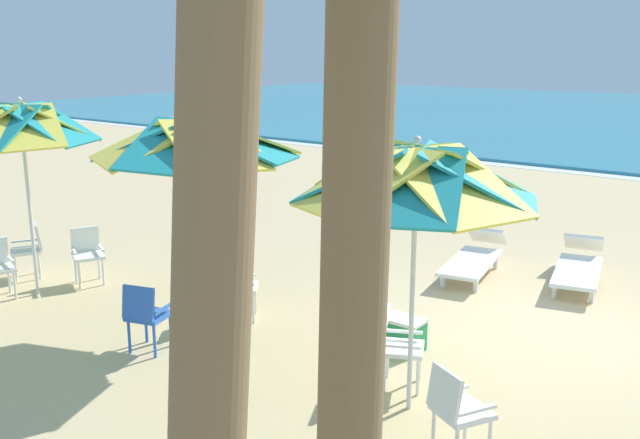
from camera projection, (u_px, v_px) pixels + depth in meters
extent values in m
plane|color=#D3B784|center=(541.00, 332.00, 9.13)|extent=(80.00, 80.00, 0.00)
cylinder|color=silver|center=(412.00, 305.00, 6.95)|extent=(0.05, 0.05, 2.23)
cube|color=teal|center=(479.00, 177.00, 6.50)|extent=(1.32, 1.26, 0.54)
cube|color=#EFDB4C|center=(463.00, 169.00, 6.93)|extent=(1.26, 1.33, 0.54)
cube|color=teal|center=(424.00, 164.00, 7.19)|extent=(1.26, 1.32, 0.54)
cube|color=#EFDB4C|center=(381.00, 165.00, 7.13)|extent=(1.33, 1.26, 0.54)
cube|color=teal|center=(356.00, 171.00, 6.79)|extent=(1.32, 1.26, 0.54)
cube|color=#EFDB4C|center=(365.00, 180.00, 6.36)|extent=(1.26, 1.33, 0.54)
cube|color=teal|center=(408.00, 186.00, 6.10)|extent=(1.26, 1.32, 0.54)
cube|color=#EFDB4C|center=(457.00, 184.00, 6.16)|extent=(1.33, 1.26, 0.54)
sphere|color=silver|center=(417.00, 140.00, 6.57)|extent=(0.08, 0.08, 0.08)
cube|color=white|center=(462.00, 411.00, 6.27)|extent=(0.59, 0.59, 0.05)
cube|color=white|center=(445.00, 393.00, 6.14)|extent=(0.41, 0.28, 0.40)
cube|color=white|center=(450.00, 390.00, 6.42)|extent=(0.22, 0.37, 0.03)
cube|color=white|center=(477.00, 410.00, 6.07)|extent=(0.22, 0.37, 0.03)
cylinder|color=white|center=(465.00, 421.00, 6.56)|extent=(0.04, 0.04, 0.41)
cylinder|color=white|center=(433.00, 430.00, 6.41)|extent=(0.04, 0.04, 0.41)
cube|color=white|center=(403.00, 348.00, 7.58)|extent=(0.59, 0.59, 0.05)
cube|color=white|center=(385.00, 327.00, 7.56)|extent=(0.27, 0.42, 0.40)
cube|color=white|center=(404.00, 332.00, 7.74)|extent=(0.37, 0.21, 0.03)
cube|color=white|center=(402.00, 346.00, 7.36)|extent=(0.37, 0.21, 0.03)
cylinder|color=white|center=(419.00, 363.00, 7.77)|extent=(0.04, 0.04, 0.41)
cylinder|color=white|center=(418.00, 377.00, 7.43)|extent=(0.04, 0.04, 0.41)
cylinder|color=white|center=(387.00, 360.00, 7.83)|extent=(0.04, 0.04, 0.41)
cylinder|color=white|center=(384.00, 374.00, 7.49)|extent=(0.04, 0.04, 0.41)
cylinder|color=silver|center=(201.00, 243.00, 8.95)|extent=(0.05, 0.05, 2.34)
cube|color=teal|center=(244.00, 140.00, 8.48)|extent=(1.45, 1.34, 0.53)
cube|color=#EFDB4C|center=(242.00, 136.00, 8.93)|extent=(1.35, 1.41, 0.53)
cube|color=teal|center=(216.00, 133.00, 9.21)|extent=(1.34, 1.45, 0.53)
cube|color=#EFDB4C|center=(180.00, 134.00, 9.15)|extent=(1.41, 1.35, 0.53)
cube|color=teal|center=(151.00, 137.00, 8.79)|extent=(1.45, 1.34, 0.53)
cube|color=#EFDB4C|center=(147.00, 142.00, 8.34)|extent=(1.35, 1.41, 0.53)
cube|color=teal|center=(174.00, 145.00, 8.06)|extent=(1.34, 1.45, 0.53)
cube|color=#EFDB4C|center=(215.00, 145.00, 8.12)|extent=(1.41, 1.35, 0.53)
sphere|color=silver|center=(195.00, 115.00, 8.56)|extent=(0.08, 0.08, 0.08)
cube|color=white|center=(241.00, 287.00, 9.49)|extent=(0.62, 0.62, 0.05)
cube|color=white|center=(225.00, 272.00, 9.43)|extent=(0.33, 0.39, 0.40)
cube|color=white|center=(242.00, 275.00, 9.66)|extent=(0.34, 0.28, 0.03)
cube|color=white|center=(239.00, 285.00, 9.27)|extent=(0.34, 0.28, 0.03)
cylinder|color=white|center=(255.00, 299.00, 9.72)|extent=(0.04, 0.04, 0.41)
cylinder|color=white|center=(253.00, 308.00, 9.38)|extent=(0.04, 0.04, 0.41)
cylinder|color=white|center=(230.00, 299.00, 9.71)|extent=(0.04, 0.04, 0.41)
cylinder|color=white|center=(227.00, 309.00, 9.37)|extent=(0.04, 0.04, 0.41)
cube|color=blue|center=(149.00, 315.00, 8.50)|extent=(0.55, 0.55, 0.05)
cube|color=blue|center=(138.00, 303.00, 8.27)|extent=(0.43, 0.21, 0.40)
cube|color=blue|center=(134.00, 305.00, 8.54)|extent=(0.15, 0.39, 0.03)
cube|color=blue|center=(163.00, 309.00, 8.41)|extent=(0.15, 0.39, 0.03)
cylinder|color=blue|center=(146.00, 326.00, 8.78)|extent=(0.04, 0.04, 0.41)
cylinder|color=blue|center=(171.00, 330.00, 8.66)|extent=(0.04, 0.04, 0.41)
cylinder|color=blue|center=(129.00, 337.00, 8.46)|extent=(0.04, 0.04, 0.41)
cylinder|color=blue|center=(155.00, 341.00, 8.34)|extent=(0.04, 0.04, 0.41)
cylinder|color=silver|center=(31.00, 217.00, 10.26)|extent=(0.05, 0.05, 2.34)
cube|color=teal|center=(54.00, 124.00, 9.80)|extent=(1.18, 1.15, 0.56)
cube|color=#EFDB4C|center=(60.00, 121.00, 10.19)|extent=(1.14, 1.20, 0.56)
cube|color=teal|center=(45.00, 120.00, 10.43)|extent=(1.15, 1.18, 0.56)
cube|color=#EFDB4C|center=(16.00, 120.00, 10.38)|extent=(1.20, 1.14, 0.56)
cube|color=#EFDB4C|center=(27.00, 127.00, 9.49)|extent=(1.20, 1.14, 0.56)
sphere|color=silver|center=(19.00, 100.00, 9.86)|extent=(0.08, 0.08, 0.08)
cube|color=white|center=(25.00, 251.00, 11.20)|extent=(0.60, 0.60, 0.05)
cube|color=white|center=(38.00, 235.00, 11.23)|extent=(0.41, 0.28, 0.40)
cube|color=white|center=(25.00, 247.00, 11.00)|extent=(0.22, 0.37, 0.03)
cube|color=white|center=(24.00, 241.00, 11.35)|extent=(0.22, 0.37, 0.03)
cylinder|color=white|center=(15.00, 269.00, 11.03)|extent=(0.04, 0.04, 0.41)
cylinder|color=white|center=(14.00, 263.00, 11.34)|extent=(0.04, 0.04, 0.41)
cylinder|color=white|center=(39.00, 266.00, 11.17)|extent=(0.04, 0.04, 0.41)
cylinder|color=white|center=(38.00, 260.00, 11.48)|extent=(0.04, 0.04, 0.41)
cube|color=white|center=(11.00, 260.00, 10.34)|extent=(0.39, 0.15, 0.03)
cylinder|color=white|center=(15.00, 286.00, 10.27)|extent=(0.04, 0.04, 0.41)
cylinder|color=white|center=(9.00, 279.00, 10.55)|extent=(0.04, 0.04, 0.41)
cube|color=white|center=(88.00, 256.00, 10.90)|extent=(0.59, 0.59, 0.05)
cube|color=white|center=(85.00, 239.00, 11.02)|extent=(0.27, 0.42, 0.40)
cube|color=white|center=(101.00, 248.00, 10.96)|extent=(0.37, 0.21, 0.03)
cube|color=white|center=(74.00, 251.00, 10.79)|extent=(0.37, 0.21, 0.03)
cylinder|color=white|center=(103.00, 272.00, 10.88)|extent=(0.04, 0.04, 0.41)
cylinder|color=white|center=(79.00, 275.00, 10.73)|extent=(0.04, 0.04, 0.41)
cylinder|color=white|center=(99.00, 266.00, 11.19)|extent=(0.04, 0.04, 0.41)
cylinder|color=white|center=(76.00, 269.00, 11.03)|extent=(0.04, 0.04, 0.41)
cube|color=white|center=(578.00, 271.00, 10.78)|extent=(1.02, 1.80, 0.06)
cube|color=white|center=(584.00, 242.00, 11.67)|extent=(0.70, 0.61, 0.36)
cube|color=white|center=(592.00, 296.00, 10.15)|extent=(0.06, 0.06, 0.22)
cube|color=white|center=(554.00, 291.00, 10.35)|extent=(0.06, 0.06, 0.22)
cube|color=white|center=(597.00, 271.00, 11.28)|extent=(0.06, 0.06, 0.22)
cube|color=white|center=(563.00, 267.00, 11.48)|extent=(0.06, 0.06, 0.22)
cube|color=white|center=(471.00, 263.00, 11.22)|extent=(0.95, 1.79, 0.06)
cube|color=white|center=(488.00, 236.00, 12.09)|extent=(0.69, 0.58, 0.36)
cube|color=white|center=(476.00, 285.00, 10.59)|extent=(0.06, 0.06, 0.22)
cube|color=white|center=(443.00, 280.00, 10.81)|extent=(0.06, 0.06, 0.22)
cube|color=white|center=(496.00, 263.00, 11.69)|extent=(0.06, 0.06, 0.22)
cube|color=white|center=(465.00, 258.00, 11.92)|extent=(0.06, 0.06, 0.22)
cylinder|color=brown|center=(356.00, 218.00, 3.14)|extent=(0.31, 0.49, 5.69)
cylinder|color=brown|center=(211.00, 314.00, 2.39)|extent=(0.27, 0.76, 5.41)
cube|color=#238C4C|center=(403.00, 335.00, 8.58)|extent=(0.48, 0.32, 0.36)
cube|color=white|center=(404.00, 320.00, 8.53)|extent=(0.50, 0.34, 0.04)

